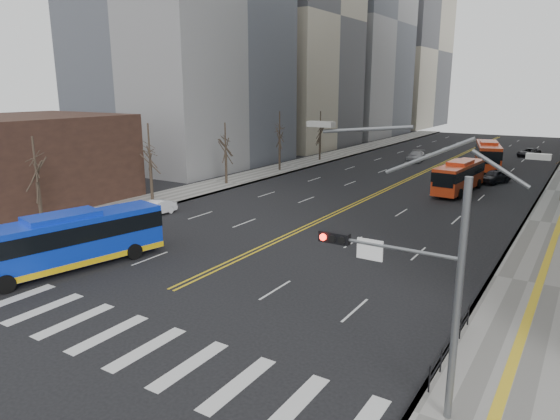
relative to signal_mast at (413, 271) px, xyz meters
name	(u,v)px	position (x,y,z in m)	size (l,w,h in m)	color
ground	(91,327)	(-13.77, -2.00, -4.86)	(220.00, 220.00, 0.00)	black
sidewalk_left	(292,166)	(-30.27, 43.00, -4.78)	(5.00, 130.00, 0.15)	slate
crosswalk	(91,327)	(-13.77, -2.00, -4.85)	(26.70, 4.00, 0.01)	silver
centerline	(435,167)	(-13.77, 53.00, -4.85)	(0.55, 100.00, 0.01)	gold
storefront	(13,161)	(-39.77, 9.97, -0.85)	(14.00, 18.00, 8.00)	#311E18
signal_mast	(413,271)	(0.00, 0.00, 0.00)	(5.37, 0.37, 9.39)	slate
pedestrian_railing	(452,339)	(0.53, 4.00, -4.03)	(0.06, 6.06, 1.02)	black
street_trees	(317,141)	(-20.94, 32.55, 0.02)	(35.20, 47.20, 7.60)	#32261E
blue_bus	(64,241)	(-21.14, 2.00, -3.07)	(4.85, 11.93, 3.41)	#0D34D1
red_bus_near	(459,175)	(-7.06, 37.51, -3.04)	(3.07, 10.28, 3.25)	red
red_bus_far	(488,153)	(-7.57, 55.25, -2.84)	(5.28, 11.78, 3.63)	red
car_white	(156,208)	(-26.27, 14.04, -4.24)	(1.31, 3.76, 1.24)	white
car_dark_mid	(494,176)	(-4.85, 44.77, -4.09)	(1.82, 4.52, 1.54)	black
car_silver	(416,156)	(-17.64, 56.92, -4.10)	(2.11, 5.18, 1.50)	gray
car_dark_far	(529,152)	(-4.41, 71.55, -4.22)	(2.12, 4.60, 1.28)	black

